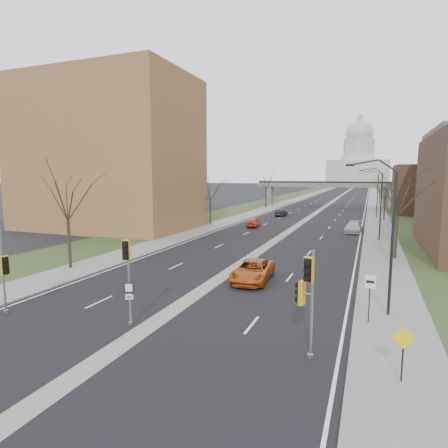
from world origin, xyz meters
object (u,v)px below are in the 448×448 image
Objects in this scene: signal_pole_right at (307,289)px; car_left_far at (281,213)px; warning_sign at (403,346)px; car_right_near at (253,271)px; car_left_near at (254,222)px; speed_limit_sign at (370,290)px; signal_pole_median at (127,266)px; car_right_mid at (354,227)px.

car_left_far is (-13.60, 55.81, -2.46)m from signal_pole_right.
warning_sign reaches higher than car_left_far.
signal_pole_right reaches higher than car_right_near.
speed_limit_sign is at bearing 110.40° from car_left_near.
signal_pole_median is 11.52m from car_right_near.
warning_sign is 0.52× the size of car_left_near.
warning_sign is 14.87m from car_right_near.
car_left_near is (-5.05, 39.17, -2.57)m from signal_pole_median.
signal_pole_right is at bearing -117.24° from speed_limit_sign.
car_left_far is (-16.14, 50.76, -1.22)m from speed_limit_sign.
car_left_far is at bearing -97.83° from car_left_near.
warning_sign is at bearing -54.35° from car_right_near.
signal_pole_median is 0.85× the size of car_right_near.
car_right_mid is (14.60, -0.32, 0.04)m from car_left_near.
speed_limit_sign is 0.62× the size of car_left_near.
car_right_mid is (0.38, 38.96, -2.39)m from signal_pole_right.
car_left_near is 14.60m from car_right_mid.
speed_limit_sign is 0.50× the size of car_right_mid.
signal_pole_median is 1.82× the size of speed_limit_sign.
speed_limit_sign reaches higher than car_left_near.
car_left_near is (-14.22, 39.27, -2.43)m from signal_pole_right.
car_right_mid is (-3.37, 39.64, -0.78)m from warning_sign.
signal_pole_right is 2.21× the size of warning_sign.
signal_pole_median is 0.98× the size of signal_pole_right.
car_left_far is at bearing 117.20° from signal_pole_right.
car_right_near is (-8.20, 5.75, -1.12)m from speed_limit_sign.
warning_sign reaches higher than car_left_near.
warning_sign reaches higher than car_right_mid.
car_right_mid is at bearing 74.21° from car_right_near.
car_right_near is (-9.41, 11.49, -0.75)m from warning_sign.
signal_pole_median is 9.17m from signal_pole_right.
signal_pole_right is 1.85× the size of speed_limit_sign.
car_right_mid is (-2.16, 33.90, -1.15)m from speed_limit_sign.
car_right_near is at bearing 131.17° from signal_pole_right.
signal_pole_median is 12.78m from speed_limit_sign.
car_left_near is at bearing 92.51° from car_left_far.
signal_pole_right is at bearing -66.02° from car_right_near.
car_left_far is 0.74× the size of car_right_near.
signal_pole_right is 12.42m from car_right_near.
speed_limit_sign is at bearing 96.19° from warning_sign.
signal_pole_right is 0.93× the size of car_right_mid.
warning_sign is (3.75, -0.69, -1.61)m from signal_pole_right.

